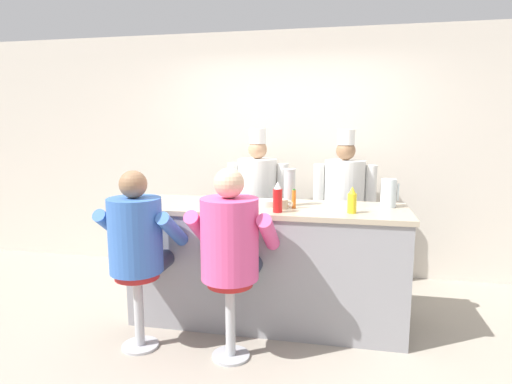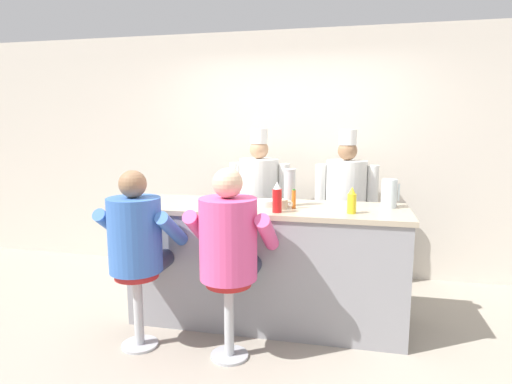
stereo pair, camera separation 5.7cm
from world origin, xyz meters
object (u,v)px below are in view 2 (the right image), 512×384
Objects in this scene: mustard_bottle_yellow at (352,201)px; hot_sauce_bottle_orange at (294,199)px; cook_in_whites_near at (259,199)px; coffee_mug_tan at (282,204)px; diner_seated_pink at (230,243)px; breakfast_plate at (229,205)px; ketchup_bottle_red at (277,198)px; cereal_bowl at (265,203)px; cook_in_whites_far at (346,201)px; water_pitcher_clear at (389,193)px; cup_stack_steel at (290,187)px; diner_seated_blue at (137,239)px.

mustard_bottle_yellow is 0.47m from hot_sauce_bottle_orange.
mustard_bottle_yellow is 1.44m from cook_in_whites_near.
diner_seated_pink is at bearing -119.01° from coffee_mug_tan.
cook_in_whites_near is at bearing 132.12° from mustard_bottle_yellow.
breakfast_plate is at bearing 176.59° from mustard_bottle_yellow.
ketchup_bottle_red is at bearing -71.13° from cook_in_whites_near.
cereal_bowl is 0.10× the size of cook_in_whites_far.
water_pitcher_clear is 1.40m from diner_seated_pink.
mustard_bottle_yellow is at bearing -134.13° from water_pitcher_clear.
diner_seated_pink reaches higher than mustard_bottle_yellow.
water_pitcher_clear is (0.86, 0.39, 0.00)m from ketchup_bottle_red.
diner_seated_blue is (-1.04, -0.69, -0.33)m from cup_stack_steel.
cup_stack_steel is (0.48, 0.16, 0.14)m from breakfast_plate.
cook_in_whites_near is at bearing 117.41° from hot_sauce_bottle_orange.
diner_seated_pink is (-0.27, -0.38, -0.27)m from ketchup_bottle_red.
water_pitcher_clear is 0.17× the size of diner_seated_pink.
coffee_mug_tan is at bearing -31.86° from cereal_bowl.
breakfast_plate is 0.45m from coffee_mug_tan.
hot_sauce_bottle_orange is 0.54m from breakfast_plate.
cereal_bowl is at bearing -162.05° from cup_stack_steel.
hot_sauce_bottle_orange is 0.72m from diner_seated_pink.
diner_seated_blue is (-1.85, -0.78, -0.29)m from water_pitcher_clear.
ketchup_bottle_red reaches higher than water_pitcher_clear.
cook_in_whites_near is at bearing 108.87° from ketchup_bottle_red.
coffee_mug_tan is (0.02, 0.14, -0.07)m from ketchup_bottle_red.
cup_stack_steel reaches higher than mustard_bottle_yellow.
cook_in_whites_near is (-0.25, 0.90, -0.13)m from cereal_bowl.
breakfast_plate is 0.30m from cereal_bowl.
cereal_bowl is 1.14× the size of coffee_mug_tan.
cook_in_whites_far reaches higher than coffee_mug_tan.
water_pitcher_clear is at bearing 15.19° from hot_sauce_bottle_orange.
mustard_bottle_yellow is 0.56m from cup_stack_steel.
mustard_bottle_yellow is 0.67× the size of cup_stack_steel.
breakfast_plate is (-0.99, 0.06, -0.08)m from mustard_bottle_yellow.
ketchup_bottle_red is 1.10m from diner_seated_blue.
breakfast_plate is at bearing -161.69° from cereal_bowl.
diner_seated_pink is at bearing -73.58° from breakfast_plate.
water_pitcher_clear is 1.65× the size of coffee_mug_tan.
water_pitcher_clear is 1.48m from cook_in_whites_near.
diner_seated_pink is at bearing -102.03° from cereal_bowl.
cereal_bowl is (-0.25, 0.05, -0.05)m from hot_sauce_bottle_orange.
diner_seated_pink is at bearing -123.62° from hot_sauce_bottle_orange.
hot_sauce_bottle_orange is 0.70× the size of breakfast_plate.
diner_seated_pink is 1.79m from cook_in_whites_far.
water_pitcher_clear is 1.02m from cereal_bowl.
cup_stack_steel is 0.23× the size of diner_seated_blue.
water_pitcher_clear is at bearing 6.28° from cup_stack_steel.
breakfast_plate is at bearing 43.33° from diner_seated_blue.
mustard_bottle_yellow is at bearing 16.82° from diner_seated_blue.
diner_seated_blue is at bearing -146.62° from cup_stack_steel.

